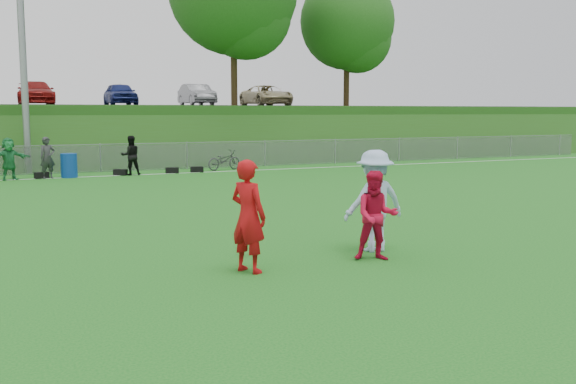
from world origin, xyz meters
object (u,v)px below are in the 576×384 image
player_red_center (376,216)px  bicycle (224,160)px  recycling_bin (69,165)px  player_blue (374,201)px  frisbee (251,222)px  player_red_left (248,216)px

player_red_center → bicycle: bearing=104.6°
player_red_center → recycling_bin: (-3.65, 17.98, -0.32)m
player_red_center → bicycle: size_ratio=0.93×
player_blue → recycling_bin: bearing=-77.9°
frisbee → player_blue: bearing=-11.5°
player_red_center → frisbee: size_ratio=6.73×
frisbee → bicycle: (5.30, 17.42, -0.19)m
player_blue → bicycle: player_blue is taller
player_red_left → player_red_center: (2.45, -0.13, -0.14)m
recycling_bin → player_blue: bearing=-76.9°
player_blue → player_red_center: bearing=60.0°
player_red_center → recycling_bin: bearing=126.1°
recycling_bin → bicycle: bearing=5.1°
player_blue → bicycle: bearing=-100.3°
frisbee → player_red_center: bearing=-30.5°
frisbee → recycling_bin: recycling_bin is taller
player_blue → player_red_left: bearing=10.2°
player_blue → frisbee: player_blue is taller
player_blue → frisbee: size_ratio=8.11×
player_red_center → bicycle: 18.89m
bicycle → frisbee: bearing=146.2°
player_red_left → player_red_center: player_red_left is taller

